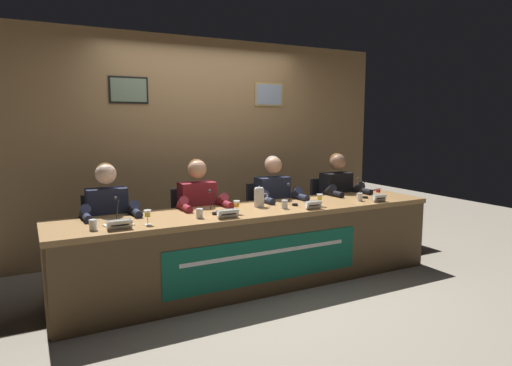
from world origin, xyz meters
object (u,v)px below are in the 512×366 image
(chair_far_left, at_px, (107,243))
(microphone_far_right, at_px, (363,191))
(panelist_far_right, at_px, (340,197))
(microphone_center_right, at_px, (293,198))
(nameplate_center_left, at_px, (228,214))
(conference_table, at_px, (261,234))
(panelist_far_left, at_px, (109,219))
(panelist_center_right, at_px, (276,203))
(juice_glass_center_right, at_px, (320,198))
(nameplate_far_right, at_px, (379,198))
(nameplate_far_left, at_px, (120,225))
(water_pitcher_central, at_px, (259,197))
(chair_center_right, at_px, (267,224))
(microphone_far_left, at_px, (118,215))
(nameplate_center_right, at_px, (313,205))
(water_cup_far_right, at_px, (360,197))
(water_cup_center_left, at_px, (200,214))
(panelist_center_left, at_px, (200,210))
(chair_center_left, at_px, (194,233))
(document_stack_far_left, at_px, (119,225))
(water_cup_center_right, at_px, (285,205))
(juice_glass_far_left, at_px, (148,215))
(juice_glass_center_left, at_px, (237,205))
(water_cup_far_left, at_px, (93,225))
(juice_glass_far_right, at_px, (378,191))
(chair_far_right, at_px, (329,216))

(chair_far_left, relative_size, microphone_far_right, 4.17)
(panelist_far_right, bearing_deg, microphone_center_right, -156.92)
(nameplate_center_left, distance_m, panelist_far_right, 1.88)
(conference_table, bearing_deg, panelist_far_left, 159.89)
(panelist_center_right, distance_m, juice_glass_center_right, 0.61)
(microphone_center_right, xyz_separation_m, nameplate_far_right, (0.91, -0.27, -0.03))
(nameplate_far_left, bearing_deg, water_pitcher_central, 12.96)
(panelist_far_left, xyz_separation_m, water_pitcher_central, (1.39, -0.31, 0.14))
(chair_center_right, bearing_deg, microphone_center_right, -92.91)
(microphone_far_left, distance_m, chair_center_right, 1.91)
(chair_far_left, xyz_separation_m, microphone_far_left, (0.01, -0.61, 0.40))
(chair_far_left, relative_size, nameplate_center_right, 5.31)
(microphone_center_right, distance_m, water_cup_far_right, 0.77)
(panelist_far_left, xyz_separation_m, chair_center_right, (1.77, 0.20, -0.28))
(water_cup_center_left, relative_size, nameplate_center_right, 0.50)
(nameplate_far_left, xyz_separation_m, microphone_far_left, (0.03, 0.22, 0.03))
(microphone_far_left, distance_m, water_cup_center_left, 0.68)
(nameplate_center_right, xyz_separation_m, water_pitcher_central, (-0.41, 0.35, 0.05))
(panelist_center_left, relative_size, microphone_far_right, 5.68)
(juice_glass_center_right, bearing_deg, microphone_far_right, 14.57)
(conference_table, bearing_deg, chair_center_left, 122.77)
(document_stack_far_left, bearing_deg, microphone_center_right, 3.64)
(water_pitcher_central, bearing_deg, nameplate_center_right, -40.91)
(water_cup_center_right, relative_size, water_cup_far_right, 1.00)
(juice_glass_far_left, relative_size, juice_glass_center_right, 1.00)
(juice_glass_center_left, height_order, microphone_far_right, microphone_far_right)
(water_cup_far_left, xyz_separation_m, microphone_far_right, (2.87, 0.17, 0.04))
(juice_glass_center_right, height_order, juice_glass_far_right, same)
(juice_glass_center_left, relative_size, panelist_center_right, 0.10)
(panelist_center_left, distance_m, water_pitcher_central, 0.61)
(water_cup_center_right, relative_size, water_pitcher_central, 0.40)
(panelist_center_right, bearing_deg, chair_center_left, 167.31)
(water_cup_center_left, height_order, juice_glass_center_right, juice_glass_center_right)
(nameplate_center_left, bearing_deg, water_cup_center_right, 12.00)
(panelist_center_right, distance_m, water_cup_far_right, 0.90)
(panelist_center_right, height_order, water_cup_center_right, panelist_center_right)
(water_cup_center_left, height_order, document_stack_far_left, water_cup_center_left)
(microphone_center_right, bearing_deg, juice_glass_center_left, -168.82)
(panelist_center_left, bearing_deg, microphone_far_right, -12.20)
(chair_center_right, relative_size, chair_far_right, 1.00)
(chair_far_left, height_order, chair_far_right, same)
(chair_far_left, relative_size, nameplate_far_right, 5.57)
(juice_glass_center_right, bearing_deg, conference_table, 171.97)
(microphone_center_right, relative_size, water_cup_far_right, 2.54)
(document_stack_far_left, bearing_deg, water_cup_center_right, -0.59)
(document_stack_far_left, bearing_deg, panelist_far_right, 10.67)
(chair_center_right, bearing_deg, microphone_far_right, -33.15)
(water_cup_center_right, height_order, water_cup_far_right, same)
(chair_far_left, bearing_deg, microphone_center_right, -18.70)
(water_cup_far_right, xyz_separation_m, water_pitcher_central, (-1.11, 0.21, 0.06))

